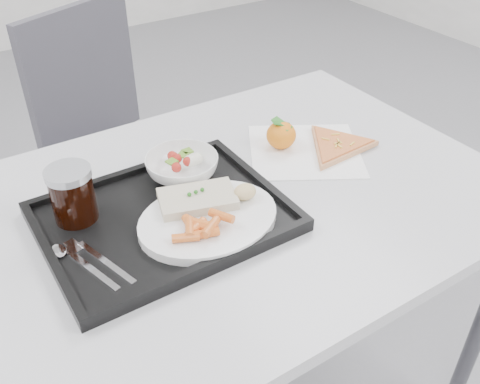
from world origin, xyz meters
name	(u,v)px	position (x,y,z in m)	size (l,w,h in m)	color
table	(220,226)	(0.00, 0.30, 0.68)	(1.20, 0.80, 0.75)	#BABABD
chair	(104,139)	(0.00, 1.03, 0.54)	(0.56, 0.57, 0.93)	#3E3D45
tray	(164,218)	(-0.12, 0.30, 0.76)	(0.45, 0.35, 0.03)	black
dinner_plate	(208,220)	(-0.06, 0.23, 0.77)	(0.27, 0.27, 0.02)	white
fish_fillet	(197,199)	(-0.06, 0.28, 0.79)	(0.16, 0.13, 0.03)	beige
bread_roll	(245,192)	(0.02, 0.24, 0.80)	(0.06, 0.05, 0.03)	#F0C68C
salad_bowl	(182,167)	(-0.03, 0.40, 0.79)	(0.15, 0.15, 0.05)	white
cola_glass	(72,194)	(-0.26, 0.38, 0.82)	(0.08, 0.08, 0.11)	black
cutlery	(83,259)	(-0.30, 0.26, 0.77)	(0.10, 0.17, 0.01)	silver
napkin	(305,151)	(0.26, 0.36, 0.75)	(0.34, 0.33, 0.00)	white
tangerine	(281,135)	(0.22, 0.40, 0.79)	(0.08, 0.08, 0.07)	orange
pizza_slice	(337,145)	(0.33, 0.32, 0.76)	(0.30, 0.30, 0.02)	#DDB26F
carrot_pile	(200,227)	(-0.10, 0.20, 0.79)	(0.12, 0.08, 0.02)	orange
salad_contents	(186,160)	(-0.02, 0.40, 0.80)	(0.08, 0.07, 0.02)	#A42118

